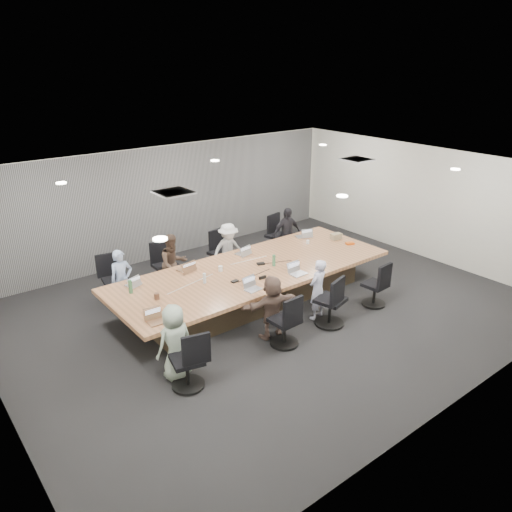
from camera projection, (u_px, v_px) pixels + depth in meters
floor at (268, 309)px, 10.20m from camera, size 10.00×8.00×0.00m
ceiling at (269, 174)px, 9.15m from camera, size 10.00×8.00×0.00m
wall_back at (168, 201)px, 12.59m from camera, size 10.00×0.00×2.80m
wall_front at (456, 328)px, 6.75m from camera, size 10.00×0.00×2.80m
wall_right at (422, 202)px, 12.53m from camera, size 0.00×8.00×2.80m
curtain at (170, 202)px, 12.53m from camera, size 9.80×0.04×2.80m
conference_table at (253, 283)px, 10.41m from camera, size 6.00×2.20×0.74m
chair_0 at (116, 283)px, 10.33m from camera, size 0.69×0.69×0.87m
chair_1 at (166, 269)px, 11.00m from camera, size 0.61×0.61×0.87m
chair_2 at (220, 256)px, 11.84m from camera, size 0.62×0.62×0.79m
chair_3 at (277, 239)px, 12.85m from camera, size 0.68×0.68×0.86m
chair_4 at (187, 364)px, 7.67m from camera, size 0.66×0.66×0.82m
chair_5 at (285, 324)px, 8.82m from camera, size 0.57×0.57×0.81m
chair_6 at (330, 304)px, 9.46m from camera, size 0.73×0.73×0.88m
chair_7 at (375, 288)px, 10.24m from camera, size 0.55×0.55×0.76m
person_0 at (122, 280)px, 10.00m from camera, size 0.47×0.32×1.27m
laptop_0 at (133, 284)px, 9.55m from camera, size 0.33×0.26×0.02m
person_1 at (173, 264)px, 10.66m from camera, size 0.66×0.51×1.35m
laptop_1 at (186, 269)px, 10.23m from camera, size 0.38×0.29×0.02m
person_2 at (228, 250)px, 11.49m from camera, size 0.89×0.58×1.29m
laptop_2 at (243, 253)px, 11.05m from camera, size 0.36×0.28×0.02m
person_3 at (287, 234)px, 12.51m from camera, size 0.82×0.45×1.34m
laptop_3 at (302, 236)px, 12.08m from camera, size 0.34×0.27×0.02m
person_4 at (175, 342)px, 7.84m from camera, size 0.66×0.46×1.27m
laptop_4 at (158, 322)px, 8.20m from camera, size 0.31×0.22×0.02m
person_5 at (272, 307)px, 9.00m from camera, size 1.17×0.54×1.21m
laptop_5 at (253, 289)px, 9.34m from camera, size 0.32×0.24×0.02m
person_6 at (318, 289)px, 9.65m from camera, size 0.50×0.38×1.23m
laptop_6 at (299, 274)px, 10.00m from camera, size 0.34×0.24×0.02m
bottle_green_left at (130, 287)px, 9.18m from camera, size 0.10×0.10×0.26m
bottle_green_right at (274, 260)px, 10.36m from camera, size 0.08×0.08×0.24m
bottle_clear at (204, 278)px, 9.59m from camera, size 0.07×0.07×0.20m
cup_white_far at (220, 269)px, 10.14m from camera, size 0.12×0.12×0.11m
cup_white_near at (308, 242)px, 11.61m from camera, size 0.09×0.09×0.09m
mug_brown at (157, 296)px, 8.97m from camera, size 0.12×0.12×0.11m
mic_left at (235, 281)px, 9.67m from camera, size 0.15×0.11×0.03m
mic_right at (261, 264)px, 10.48m from camera, size 0.19×0.15×0.03m
stapler at (263, 277)px, 9.80m from camera, size 0.16×0.05×0.06m
canvas_bag at (336, 236)px, 11.90m from camera, size 0.28×0.19×0.14m
snack_packet at (350, 243)px, 11.60m from camera, size 0.22×0.18×0.04m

